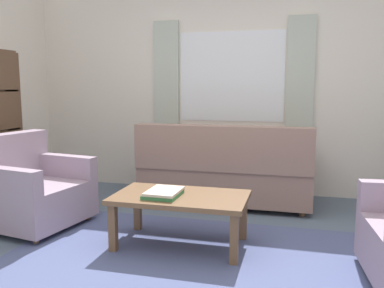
{
  "coord_description": "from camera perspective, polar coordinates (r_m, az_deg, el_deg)",
  "views": [
    {
      "loc": [
        0.81,
        -2.84,
        1.33
      ],
      "look_at": [
        -0.11,
        0.7,
        0.81
      ],
      "focal_mm": 37.9,
      "sensor_mm": 36.0,
      "label": 1
    }
  ],
  "objects": [
    {
      "name": "couch",
      "position": [
        4.6,
        4.72,
        -4.0
      ],
      "size": [
        1.9,
        0.82,
        0.92
      ],
      "rotation": [
        0.0,
        0.0,
        3.14
      ],
      "color": "gray",
      "rests_on": "ground_plane"
    },
    {
      "name": "book_stack_on_table",
      "position": [
        3.34,
        -4.04,
        -6.89
      ],
      "size": [
        0.28,
        0.34,
        0.05
      ],
      "color": "#387F4C",
      "rests_on": "coffee_table"
    },
    {
      "name": "coffee_table",
      "position": [
        3.39,
        -1.62,
        -8.12
      ],
      "size": [
        1.1,
        0.64,
        0.44
      ],
      "color": "brown",
      "rests_on": "ground_plane"
    },
    {
      "name": "armchair_left",
      "position": [
        4.18,
        -21.7,
        -5.98
      ],
      "size": [
        0.95,
        0.97,
        0.88
      ],
      "rotation": [
        0.0,
        0.0,
        1.4
      ],
      "color": "#998499",
      "rests_on": "ground_plane"
    },
    {
      "name": "area_rug",
      "position": [
        3.24,
        -1.26,
        -16.02
      ],
      "size": [
        2.79,
        1.91,
        0.01
      ],
      "primitive_type": "cube",
      "color": "#4C5684",
      "rests_on": "ground_plane"
    },
    {
      "name": "ground_plane",
      "position": [
        3.24,
        -1.26,
        -16.12
      ],
      "size": [
        6.24,
        6.24,
        0.0
      ],
      "primitive_type": "plane",
      "color": "slate"
    },
    {
      "name": "wall_back",
      "position": [
        5.17,
        5.63,
        7.73
      ],
      "size": [
        5.32,
        0.12,
        2.6
      ],
      "primitive_type": "cube",
      "color": "silver",
      "rests_on": "ground_plane"
    },
    {
      "name": "window_with_curtains",
      "position": [
        5.08,
        5.5,
        9.41
      ],
      "size": [
        1.98,
        0.07,
        1.4
      ],
      "color": "white"
    }
  ]
}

